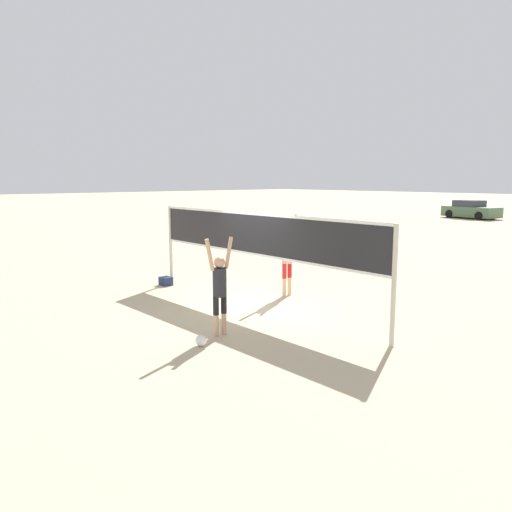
% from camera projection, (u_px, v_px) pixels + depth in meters
% --- Properties ---
extents(ground_plane, '(200.00, 200.00, 0.00)m').
position_uv_depth(ground_plane, '(256.00, 307.00, 12.39)').
color(ground_plane, '#C6B28C').
extents(volleyball_net, '(7.89, 0.10, 2.35)m').
position_uv_depth(volleyball_net, '(256.00, 239.00, 12.13)').
color(volleyball_net, beige).
rests_on(volleyball_net, ground_plane).
extents(player_spiker, '(0.28, 0.69, 2.01)m').
position_uv_depth(player_spiker, '(220.00, 285.00, 10.01)').
color(player_spiker, tan).
rests_on(player_spiker, ground_plane).
extents(player_blocker, '(0.28, 0.71, 2.21)m').
position_uv_depth(player_blocker, '(287.00, 253.00, 13.45)').
color(player_blocker, beige).
rests_on(player_blocker, ground_plane).
extents(volleyball, '(0.22, 0.22, 0.22)m').
position_uv_depth(volleyball, '(201.00, 341.00, 9.50)').
color(volleyball, white).
rests_on(volleyball, ground_plane).
extents(gear_bag, '(0.36, 0.30, 0.25)m').
position_uv_depth(gear_bag, '(166.00, 281.00, 14.95)').
color(gear_bag, navy).
rests_on(gear_bag, ground_plane).
extents(parked_car_mid, '(4.61, 2.62, 1.44)m').
position_uv_depth(parked_car_mid, '(471.00, 210.00, 40.00)').
color(parked_car_mid, '#4C6B4C').
rests_on(parked_car_mid, ground_plane).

